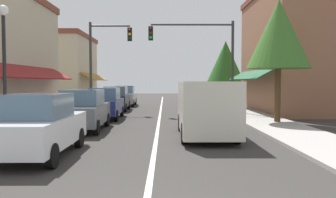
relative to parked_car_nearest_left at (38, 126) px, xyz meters
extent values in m
plane|color=#33302D|center=(3.22, 12.48, -0.88)|extent=(80.00, 80.00, 0.00)
cube|color=gray|center=(-2.28, 12.48, -0.82)|extent=(2.60, 56.00, 0.12)
cube|color=#A39E99|center=(8.72, 12.48, -0.82)|extent=(2.60, 56.00, 0.12)
cube|color=silver|center=(3.22, 12.48, -0.88)|extent=(0.14, 52.00, 0.01)
cube|color=slate|center=(-3.64, 6.48, 0.52)|extent=(0.08, 10.64, 1.80)
cube|color=maroon|center=(-3.03, 6.48, 1.72)|extent=(1.27, 11.76, 0.73)
cube|color=slate|center=(-3.64, 9.56, 3.84)|extent=(0.08, 1.10, 1.30)
cube|color=#8E5B42|center=(12.28, 14.48, 3.17)|extent=(4.51, 10.00, 8.10)
cube|color=slate|center=(10.08, 14.48, 0.52)|extent=(0.08, 7.60, 1.80)
cube|color=#194C2D|center=(9.47, 14.48, 1.72)|extent=(1.27, 8.40, 0.73)
cube|color=slate|center=(10.08, 12.28, 4.95)|extent=(0.08, 1.10, 1.30)
cube|color=slate|center=(10.08, 16.68, 4.95)|extent=(0.08, 1.10, 1.30)
cube|color=#BCAD8E|center=(-6.48, 22.48, 2.14)|extent=(5.81, 8.00, 6.04)
cube|color=brown|center=(-6.48, 22.48, 5.36)|extent=(6.01, 8.20, 0.40)
cube|color=slate|center=(-3.64, 22.48, 0.52)|extent=(0.08, 6.08, 1.80)
cube|color=olive|center=(-3.03, 22.48, 1.72)|extent=(1.27, 6.72, 0.73)
cube|color=slate|center=(-3.64, 20.72, 3.47)|extent=(0.08, 1.10, 1.30)
cube|color=slate|center=(-3.64, 24.24, 3.47)|extent=(0.08, 1.10, 1.30)
cube|color=silver|center=(0.00, 0.03, -0.17)|extent=(1.74, 4.11, 0.80)
cube|color=slate|center=(0.00, -0.07, 0.56)|extent=(1.53, 2.01, 0.66)
cylinder|color=black|center=(-0.80, 1.37, -0.57)|extent=(0.20, 0.62, 0.62)
cylinder|color=black|center=(0.79, 1.38, -0.57)|extent=(0.20, 0.62, 0.62)
cylinder|color=black|center=(0.80, -1.32, -0.57)|extent=(0.20, 0.62, 0.62)
cube|color=#4C5156|center=(0.03, 5.19, -0.17)|extent=(1.79, 4.13, 0.80)
cube|color=slate|center=(0.03, 5.09, 0.56)|extent=(1.55, 2.03, 0.66)
cylinder|color=black|center=(-0.78, 6.53, -0.57)|extent=(0.21, 0.62, 0.62)
cylinder|color=black|center=(0.80, 6.56, -0.57)|extent=(0.21, 0.62, 0.62)
cylinder|color=black|center=(-0.74, 3.82, -0.57)|extent=(0.21, 0.62, 0.62)
cylinder|color=black|center=(0.84, 3.85, -0.57)|extent=(0.21, 0.62, 0.62)
cube|color=navy|center=(0.13, 9.89, -0.17)|extent=(1.77, 4.12, 0.80)
cube|color=slate|center=(0.14, 9.79, 0.56)|extent=(1.55, 2.02, 0.66)
cylinder|color=black|center=(-0.67, 11.23, -0.57)|extent=(0.21, 0.62, 0.62)
cylinder|color=black|center=(0.91, 11.25, -0.57)|extent=(0.21, 0.62, 0.62)
cylinder|color=black|center=(-0.64, 8.53, -0.57)|extent=(0.21, 0.62, 0.62)
cylinder|color=black|center=(0.94, 8.55, -0.57)|extent=(0.21, 0.62, 0.62)
cube|color=black|center=(-0.03, 15.46, -0.17)|extent=(1.77, 4.12, 0.80)
cube|color=slate|center=(-0.02, 15.36, 0.56)|extent=(1.55, 2.02, 0.66)
cylinder|color=black|center=(-0.84, 16.81, -0.57)|extent=(0.21, 0.62, 0.62)
cylinder|color=black|center=(0.75, 16.83, -0.57)|extent=(0.21, 0.62, 0.62)
cylinder|color=black|center=(-0.80, 14.10, -0.57)|extent=(0.21, 0.62, 0.62)
cylinder|color=black|center=(0.78, 14.12, -0.57)|extent=(0.21, 0.62, 0.62)
cube|color=#B7BABF|center=(0.05, 20.40, -0.17)|extent=(1.78, 4.12, 0.80)
cube|color=slate|center=(0.06, 20.30, 0.56)|extent=(1.55, 2.02, 0.66)
cylinder|color=black|center=(-0.76, 21.74, -0.57)|extent=(0.21, 0.62, 0.62)
cylinder|color=black|center=(0.83, 21.76, -0.57)|extent=(0.21, 0.62, 0.62)
cylinder|color=black|center=(-0.72, 19.04, -0.57)|extent=(0.21, 0.62, 0.62)
cylinder|color=black|center=(0.86, 19.06, -0.57)|extent=(0.21, 0.62, 0.62)
cube|color=beige|center=(5.11, 3.52, 0.29)|extent=(2.00, 5.01, 1.90)
cube|color=slate|center=(5.13, 5.92, 0.72)|extent=(1.73, 0.28, 0.84)
cube|color=black|center=(5.13, 6.10, -0.40)|extent=(1.86, 0.21, 0.24)
cylinder|color=black|center=(4.24, 5.08, -0.52)|extent=(0.25, 0.72, 0.72)
cylinder|color=black|center=(6.00, 5.07, -0.52)|extent=(0.25, 0.72, 0.72)
cylinder|color=black|center=(4.22, 1.98, -0.52)|extent=(0.25, 0.72, 0.72)
cylinder|color=black|center=(5.98, 1.97, -0.52)|extent=(0.25, 0.72, 0.72)
cylinder|color=#333333|center=(8.02, 13.14, 2.18)|extent=(0.18, 0.18, 6.12)
cylinder|color=#333333|center=(5.32, 13.14, 4.99)|extent=(5.40, 0.12, 0.12)
cube|color=black|center=(2.62, 12.96, 4.39)|extent=(0.30, 0.24, 0.90)
sphere|color=#420F0F|center=(2.62, 12.83, 4.67)|extent=(0.20, 0.20, 0.20)
sphere|color=#3D2D0C|center=(2.62, 12.83, 4.39)|extent=(0.20, 0.20, 0.20)
sphere|color=green|center=(2.62, 12.83, 4.11)|extent=(0.20, 0.20, 0.20)
cylinder|color=#333333|center=(-1.58, 14.15, 2.22)|extent=(0.18, 0.18, 6.19)
cylinder|color=#333333|center=(-0.21, 14.15, 5.06)|extent=(2.72, 0.12, 0.12)
cube|color=black|center=(1.15, 13.97, 4.46)|extent=(0.30, 0.24, 0.90)
sphere|color=#420F0F|center=(1.15, 13.84, 4.74)|extent=(0.20, 0.20, 0.20)
sphere|color=yellow|center=(1.15, 13.84, 4.46)|extent=(0.20, 0.20, 0.20)
sphere|color=#0C3316|center=(1.15, 13.84, 4.18)|extent=(0.20, 0.20, 0.20)
cylinder|color=black|center=(-1.90, 2.12, 1.29)|extent=(0.12, 0.12, 4.33)
sphere|color=white|center=(-1.90, 2.12, 3.63)|extent=(0.36, 0.36, 0.36)
cylinder|color=#4C331E|center=(9.16, 7.40, 0.74)|extent=(0.30, 0.30, 3.23)
cone|color=#386626|center=(9.16, 7.40, 3.59)|extent=(3.10, 3.10, 3.40)
cylinder|color=#4C331E|center=(9.09, 21.80, 0.32)|extent=(0.30, 0.30, 2.40)
cone|color=#285B21|center=(9.09, 21.80, 2.97)|extent=(3.61, 3.61, 3.97)
camera|label=1|loc=(3.55, -9.57, 1.23)|focal=36.63mm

